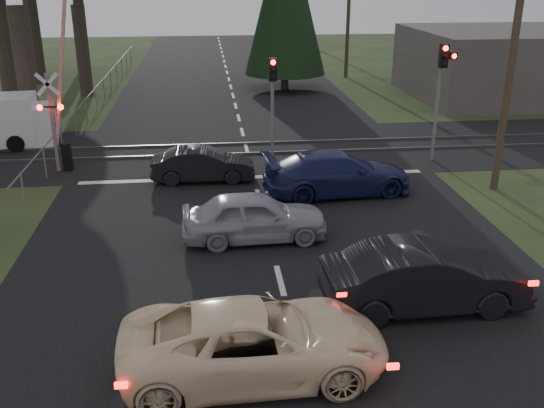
{
  "coord_description": "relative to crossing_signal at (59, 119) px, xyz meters",
  "views": [
    {
      "loc": [
        -1.7,
        -13.52,
        7.42
      ],
      "look_at": [
        0.02,
        2.04,
        1.3
      ],
      "focal_mm": 40.0,
      "sensor_mm": 36.0,
      "label": 1
    }
  ],
  "objects": [
    {
      "name": "traffic_signal_right",
      "position": [
        14.82,
        -0.31,
        1.26
      ],
      "size": [
        0.68,
        0.48,
        4.7
      ],
      "color": "slate",
      "rests_on": "ground"
    },
    {
      "name": "fence_left",
      "position": [
        -0.53,
        12.71,
        -2.06
      ],
      "size": [
        0.1,
        36.0,
        1.2
      ],
      "primitive_type": null,
      "color": "slate",
      "rests_on": "ground"
    },
    {
      "name": "rail_near",
      "position": [
        7.27,
        1.41,
        -2.01
      ],
      "size": [
        120.0,
        0.12,
        0.1
      ],
      "primitive_type": "cube",
      "color": "#59544C",
      "rests_on": "ground"
    },
    {
      "name": "utility_pole_near",
      "position": [
        15.77,
        -3.79,
        2.67
      ],
      "size": [
        1.8,
        0.26,
        9.0
      ],
      "color": "#4C3D2D",
      "rests_on": "ground"
    },
    {
      "name": "cream_coupe",
      "position": [
        6.32,
        -13.44,
        -1.34
      ],
      "size": [
        5.24,
        2.55,
        1.44
      ],
      "primitive_type": "imported",
      "rotation": [
        0.0,
        0.0,
        1.6
      ],
      "color": "beige",
      "rests_on": "ground"
    },
    {
      "name": "utility_pole_mid",
      "position": [
        15.77,
        20.21,
        2.67
      ],
      "size": [
        1.8,
        0.26,
        9.0
      ],
      "color": "#4C3D2D",
      "rests_on": "ground"
    },
    {
      "name": "traffic_signal_center",
      "position": [
        8.27,
        0.89,
        0.75
      ],
      "size": [
        0.32,
        0.48,
        4.1
      ],
      "color": "slate",
      "rests_on": "ground"
    },
    {
      "name": "dark_car_far",
      "position": [
        5.39,
        -1.78,
        -1.43
      ],
      "size": [
        3.81,
        1.42,
        1.25
      ],
      "primitive_type": "imported",
      "rotation": [
        0.0,
        0.0,
        1.54
      ],
      "color": "black",
      "rests_on": "ground"
    },
    {
      "name": "stop_line",
      "position": [
        7.27,
        -1.59,
        -2.05
      ],
      "size": [
        13.0,
        0.35,
        0.0
      ],
      "primitive_type": "cube",
      "color": "silver",
      "rests_on": "ground"
    },
    {
      "name": "building_right",
      "position": [
        25.27,
        12.21,
        -0.06
      ],
      "size": [
        14.0,
        10.0,
        4.0
      ],
      "primitive_type": "cube",
      "color": "#59514C",
      "rests_on": "ground"
    },
    {
      "name": "silver_car",
      "position": [
        6.84,
        -7.2,
        -1.34
      ],
      "size": [
        4.24,
        1.82,
        1.43
      ],
      "primitive_type": "imported",
      "rotation": [
        0.0,
        0.0,
        1.6
      ],
      "color": "#97999E",
      "rests_on": "ground"
    },
    {
      "name": "rail_corridor",
      "position": [
        7.27,
        2.21,
        -2.05
      ],
      "size": [
        120.0,
        8.0,
        0.01
      ],
      "primitive_type": "cube",
      "color": "black",
      "rests_on": "ground"
    },
    {
      "name": "blue_sedan",
      "position": [
        10.04,
        -3.67,
        -1.3
      ],
      "size": [
        5.38,
        2.64,
        1.51
      ],
      "primitive_type": "imported",
      "rotation": [
        0.0,
        0.0,
        1.68
      ],
      "color": "#181D4A",
      "rests_on": "ground"
    },
    {
      "name": "dark_hatchback",
      "position": [
        10.42,
        -11.43,
        -1.28
      ],
      "size": [
        4.74,
        1.8,
        1.55
      ],
      "primitive_type": "imported",
      "rotation": [
        0.0,
        0.0,
        1.61
      ],
      "color": "black",
      "rests_on": "ground"
    },
    {
      "name": "road",
      "position": [
        7.27,
        0.21,
        -2.05
      ],
      "size": [
        14.0,
        100.0,
        0.01
      ],
      "primitive_type": "cube",
      "color": "black",
      "rests_on": "ground"
    },
    {
      "name": "crossing_signal",
      "position": [
        0.0,
        0.0,
        0.0
      ],
      "size": [
        1.62,
        0.38,
        6.96
      ],
      "color": "slate",
      "rests_on": "ground"
    },
    {
      "name": "ground",
      "position": [
        7.27,
        -9.79,
        -2.06
      ],
      "size": [
        120.0,
        120.0,
        0.0
      ],
      "primitive_type": "plane",
      "color": "#223618",
      "rests_on": "ground"
    },
    {
      "name": "rail_far",
      "position": [
        7.27,
        3.01,
        -2.01
      ],
      "size": [
        120.0,
        0.12,
        0.1
      ],
      "primitive_type": "cube",
      "color": "#59544C",
      "rests_on": "ground"
    }
  ]
}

